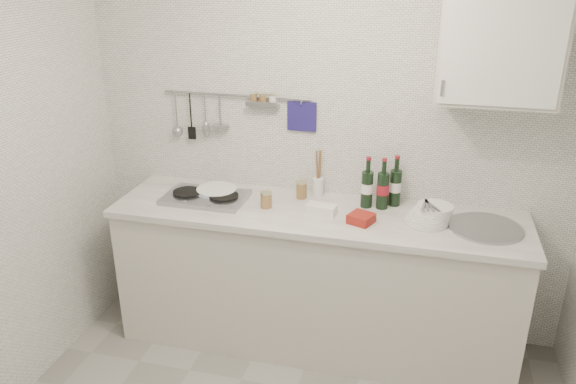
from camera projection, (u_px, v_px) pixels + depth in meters
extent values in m
cube|color=silver|center=(327.00, 143.00, 3.45)|extent=(3.00, 0.02, 2.50)
cube|color=beige|center=(315.00, 281.00, 3.49)|extent=(2.40, 0.60, 0.88)
cube|color=white|center=(316.00, 214.00, 3.32)|extent=(2.44, 0.64, 0.04)
cube|color=black|center=(315.00, 331.00, 3.66)|extent=(2.34, 0.52, 0.10)
cube|color=#93969B|center=(206.00, 197.00, 3.46)|extent=(0.50, 0.32, 0.03)
cylinder|color=black|center=(187.00, 192.00, 3.48)|extent=(0.18, 0.18, 0.01)
cylinder|color=black|center=(224.00, 196.00, 3.43)|extent=(0.18, 0.18, 0.01)
cylinder|color=#93969B|center=(485.00, 228.00, 3.09)|extent=(0.40, 0.40, 0.02)
cylinder|color=#93969B|center=(484.00, 237.00, 3.11)|extent=(0.34, 0.34, 0.10)
cylinder|color=#93969B|center=(236.00, 95.00, 3.45)|extent=(0.95, 0.02, 0.02)
cube|color=navy|center=(302.00, 116.00, 3.41)|extent=(0.18, 0.02, 0.18)
cube|color=beige|center=(501.00, 33.00, 2.82)|extent=(0.60, 0.35, 0.70)
cube|color=white|center=(504.00, 38.00, 2.66)|extent=(0.56, 0.01, 0.66)
cylinder|color=#93969B|center=(442.00, 88.00, 2.80)|extent=(0.01, 0.01, 0.08)
cylinder|color=#4D75AF|center=(214.00, 195.00, 3.52)|extent=(0.27, 0.27, 0.01)
cylinder|color=#4D75AF|center=(215.00, 193.00, 3.52)|extent=(0.26, 0.26, 0.01)
cylinder|color=#4D75AF|center=(216.00, 191.00, 3.52)|extent=(0.26, 0.26, 0.01)
cylinder|color=#4D75AF|center=(217.00, 189.00, 3.51)|extent=(0.25, 0.25, 0.01)
cylinder|color=white|center=(427.00, 222.00, 3.16)|extent=(0.24, 0.24, 0.01)
cylinder|color=white|center=(428.00, 220.00, 3.16)|extent=(0.24, 0.24, 0.01)
cylinder|color=white|center=(429.00, 217.00, 3.15)|extent=(0.23, 0.23, 0.01)
cylinder|color=white|center=(430.00, 215.00, 3.15)|extent=(0.22, 0.22, 0.01)
cylinder|color=white|center=(432.00, 213.00, 3.15)|extent=(0.22, 0.22, 0.01)
cylinder|color=white|center=(433.00, 211.00, 3.14)|extent=(0.21, 0.21, 0.01)
cylinder|color=white|center=(434.00, 208.00, 3.14)|extent=(0.21, 0.21, 0.01)
cylinder|color=white|center=(436.00, 206.00, 3.14)|extent=(0.20, 0.20, 0.01)
cube|color=white|center=(321.00, 209.00, 3.28)|extent=(0.18, 0.11, 0.05)
cube|color=#A62B12|center=(361.00, 218.00, 3.15)|extent=(0.16, 0.16, 0.05)
cylinder|color=white|center=(318.00, 187.00, 3.52)|extent=(0.07, 0.07, 0.11)
cylinder|color=brown|center=(320.00, 166.00, 3.47)|extent=(0.03, 0.05, 0.22)
cylinder|color=brown|center=(317.00, 167.00, 3.48)|extent=(0.03, 0.04, 0.20)
cylinder|color=brown|center=(302.00, 190.00, 3.48)|extent=(0.07, 0.07, 0.10)
cylinder|color=tan|center=(302.00, 182.00, 3.45)|extent=(0.07, 0.07, 0.01)
cylinder|color=brown|center=(388.00, 197.00, 3.40)|extent=(0.06, 0.06, 0.08)
cylinder|color=tan|center=(388.00, 191.00, 3.39)|extent=(0.07, 0.07, 0.01)
cylinder|color=brown|center=(423.00, 211.00, 3.21)|extent=(0.07, 0.07, 0.08)
cylinder|color=tan|center=(424.00, 204.00, 3.19)|extent=(0.07, 0.07, 0.01)
cylinder|color=brown|center=(266.00, 200.00, 3.34)|extent=(0.07, 0.07, 0.09)
cylinder|color=tan|center=(266.00, 193.00, 3.33)|extent=(0.07, 0.07, 0.01)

